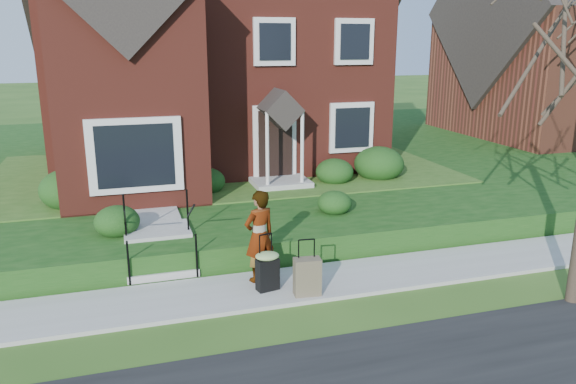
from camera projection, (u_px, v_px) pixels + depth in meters
name	position (u px, v px, depth m)	size (l,w,h in m)	color
ground	(299.00, 286.00, 10.95)	(120.00, 120.00, 0.00)	#2D5119
sidewalk	(299.00, 284.00, 10.94)	(60.00, 1.60, 0.08)	#9E9B93
terrace	(310.00, 154.00, 22.06)	(44.00, 20.00, 0.60)	#133D10
walkway	(149.00, 199.00, 14.70)	(1.20, 6.00, 0.06)	#9E9B93
main_house	(203.00, 21.00, 18.38)	(10.40, 10.20, 9.40)	maroon
neighbour_house	(572.00, 26.00, 24.23)	(9.40, 8.00, 9.20)	brown
front_steps	(159.00, 245.00, 11.83)	(1.40, 2.02, 1.50)	#9E9B93
foundation_shrubs	(244.00, 176.00, 15.23)	(10.27, 4.26, 1.06)	black
woman	(259.00, 236.00, 10.82)	(0.67, 0.44, 1.83)	#999999
suitcase_black	(267.00, 269.00, 10.52)	(0.52, 0.46, 1.10)	black
suitcase_olive	(307.00, 277.00, 10.34)	(0.52, 0.32, 1.06)	brown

